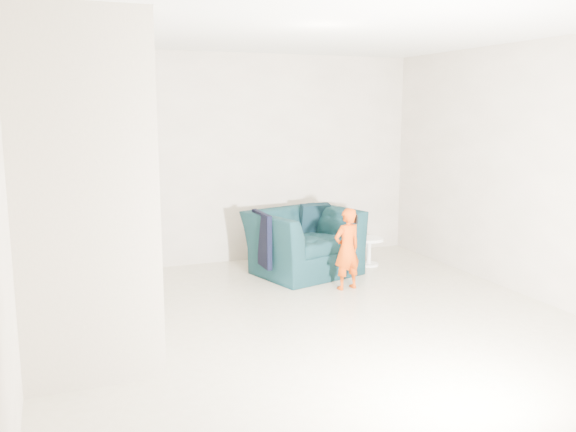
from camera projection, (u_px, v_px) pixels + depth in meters
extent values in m
plane|color=tan|center=(320.00, 329.00, 5.60)|extent=(5.50, 5.50, 0.00)
plane|color=silver|center=(323.00, 24.00, 5.13)|extent=(5.50, 5.50, 0.00)
plane|color=#A19583|center=(234.00, 159.00, 7.89)|extent=(5.00, 0.00, 5.00)
plane|color=#A19583|center=(565.00, 250.00, 2.84)|extent=(5.00, 0.00, 5.00)
plane|color=#A19583|center=(12.00, 199.00, 4.47)|extent=(0.00, 5.50, 5.50)
plane|color=#A19583|center=(543.00, 173.00, 6.26)|extent=(0.00, 5.50, 5.50)
imported|color=black|center=(303.00, 242.00, 7.44)|extent=(1.43, 1.33, 0.78)
imported|color=#AC2D05|center=(347.00, 249.00, 6.77)|extent=(0.37, 0.28, 0.92)
cylinder|color=white|center=(369.00, 239.00, 7.82)|extent=(0.36, 0.36, 0.04)
cylinder|color=white|center=(369.00, 253.00, 7.85)|extent=(0.05, 0.05, 0.33)
cylinder|color=white|center=(369.00, 264.00, 7.88)|extent=(0.25, 0.25, 0.03)
cube|color=#ADA089|center=(78.00, 273.00, 7.02)|extent=(1.00, 0.30, 0.27)
cube|color=#ADA089|center=(79.00, 268.00, 6.72)|extent=(1.00, 0.30, 0.54)
cube|color=#ADA089|center=(79.00, 262.00, 6.42)|extent=(1.00, 0.30, 0.81)
cube|color=#ADA089|center=(80.00, 256.00, 6.12)|extent=(1.00, 0.30, 1.08)
cube|color=#ADA089|center=(81.00, 249.00, 5.82)|extent=(1.00, 0.30, 1.35)
cube|color=#ADA089|center=(82.00, 242.00, 5.52)|extent=(1.00, 0.30, 1.62)
cube|color=#ADA089|center=(83.00, 233.00, 5.23)|extent=(1.00, 0.30, 1.89)
cube|color=#ADA089|center=(84.00, 224.00, 4.93)|extent=(1.00, 0.30, 2.16)
cube|color=#ADA089|center=(85.00, 214.00, 4.63)|extent=(1.00, 0.30, 2.43)
cube|color=#ADA089|center=(86.00, 202.00, 4.33)|extent=(1.00, 0.30, 2.70)
cylinder|color=silver|center=(129.00, 81.00, 5.59)|extent=(0.04, 3.03, 2.73)
cylinder|color=silver|center=(120.00, 236.00, 7.27)|extent=(0.04, 0.04, 1.00)
cube|color=black|center=(314.00, 218.00, 7.77)|extent=(0.38, 0.18, 0.38)
cube|color=black|center=(262.00, 239.00, 7.17)|extent=(0.06, 0.56, 0.63)
cube|color=black|center=(356.00, 219.00, 6.70)|extent=(0.03, 0.05, 0.10)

